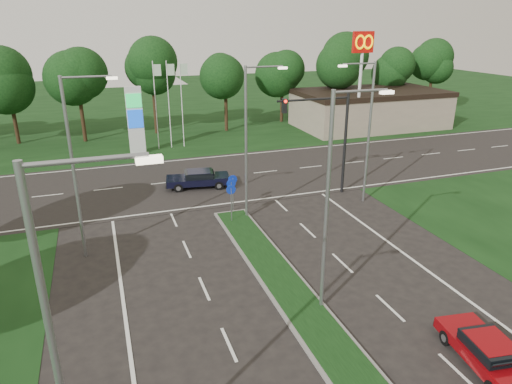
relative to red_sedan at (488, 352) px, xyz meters
name	(u,v)px	position (x,y,z in m)	size (l,w,h in m)	color
verge_far	(152,110)	(-4.62, 54.01, -0.59)	(160.00, 50.00, 0.02)	black
cross_road	(204,179)	(-4.62, 23.01, -0.59)	(160.00, 12.00, 0.02)	black
median_kerb	(326,340)	(-4.62, 3.01, -0.53)	(2.00, 26.00, 0.12)	slate
commercial_building	(370,109)	(17.38, 35.01, 1.41)	(16.00, 9.00, 4.00)	gray
streetlight_median_near	(332,194)	(-3.62, 5.01, 4.49)	(2.53, 0.22, 9.00)	gray
streetlight_median_far	(249,136)	(-3.62, 15.01, 4.49)	(2.53, 0.22, 9.00)	gray
streetlight_left_near	(64,346)	(-12.92, -0.99, 4.49)	(2.53, 0.22, 9.00)	gray
streetlight_left_far	(77,160)	(-12.92, 13.01, 4.49)	(2.53, 0.22, 9.00)	gray
streetlight_right_far	(367,126)	(4.17, 15.01, 4.49)	(2.53, 0.22, 9.00)	gray
traffic_signal	(329,128)	(2.56, 17.00, 4.06)	(5.10, 0.42, 7.00)	black
median_signs	(232,190)	(-4.62, 15.41, 1.12)	(1.16, 1.76, 2.38)	gray
gas_pylon	(138,118)	(-8.41, 32.05, 2.61)	(5.80, 1.26, 8.00)	silver
mcdonalds_sign	(362,57)	(13.38, 30.98, 7.40)	(2.20, 0.47, 10.40)	silver
treeline_far	(167,68)	(-4.52, 38.94, 6.24)	(6.00, 6.00, 9.90)	black
red_sedan	(488,352)	(0.00, 0.00, 0.00)	(2.17, 4.18, 1.10)	maroon
navy_sedan	(198,179)	(-5.43, 21.29, 0.07)	(4.68, 2.50, 1.22)	black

